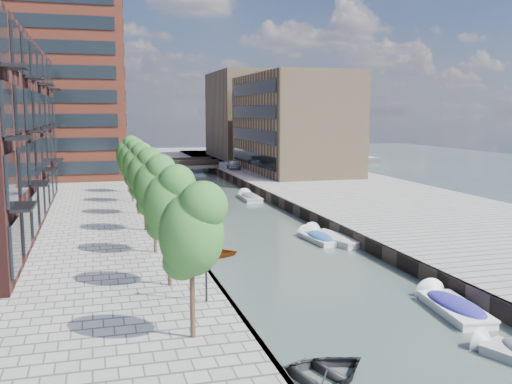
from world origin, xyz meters
name	(u,v)px	position (x,y,z in m)	size (l,w,h in m)	color
water	(217,206)	(0.00, 40.00, 0.00)	(300.00, 300.00, 0.00)	#38473F
quay_right	(358,195)	(16.00, 40.00, 0.50)	(20.00, 140.00, 1.00)	gray
quay_wall_left	(157,204)	(-6.10, 40.00, 0.50)	(0.25, 140.00, 1.00)	#332823
quay_wall_right	(273,199)	(6.10, 40.00, 0.50)	(0.25, 140.00, 1.00)	#332823
far_closure	(156,157)	(0.00, 100.00, 0.50)	(80.00, 40.00, 1.00)	gray
tower	(52,64)	(-17.00, 65.00, 16.00)	(18.00, 18.00, 30.00)	brown
tan_block_near	(292,123)	(16.00, 62.00, 8.00)	(12.00, 25.00, 14.00)	#8C7456
tan_block_far	(247,115)	(16.00, 88.00, 9.00)	(12.00, 20.00, 16.00)	#8C7456
bridge	(174,165)	(0.00, 72.00, 1.39)	(13.00, 6.00, 1.30)	gray
tree_0	(191,228)	(-8.50, 4.00, 5.31)	(2.50, 2.50, 5.95)	#382619
tree_1	(168,201)	(-8.50, 11.00, 5.31)	(2.50, 2.50, 5.95)	#382619
tree_2	(154,184)	(-8.50, 18.00, 5.31)	(2.50, 2.50, 5.95)	#382619
tree_3	(144,172)	(-8.50, 25.00, 5.31)	(2.50, 2.50, 5.95)	#382619
tree_4	(137,164)	(-8.50, 32.00, 5.31)	(2.50, 2.50, 5.95)	#382619
tree_5	(132,157)	(-8.50, 39.00, 5.31)	(2.50, 2.50, 5.95)	#382619
tree_6	(128,152)	(-8.50, 46.00, 5.31)	(2.50, 2.50, 5.95)	#382619
lamp_0	(206,248)	(-7.20, 8.00, 3.51)	(0.24, 0.24, 4.12)	black
lamp_1	(164,198)	(-7.20, 24.00, 3.51)	(0.24, 0.24, 4.12)	black
lamp_2	(145,174)	(-7.20, 40.00, 3.51)	(0.24, 0.24, 4.12)	black
sloop_0	(314,384)	(-4.64, 1.00, 0.00)	(3.47, 4.87, 1.01)	black
sloop_1	(199,244)	(-4.76, 23.50, 0.00)	(3.06, 4.29, 0.89)	black
sloop_2	(205,257)	(-5.05, 19.82, 0.00)	(3.21, 4.49, 0.93)	#974510
sloop_3	(183,228)	(-4.98, 29.89, 0.00)	(3.09, 4.33, 0.90)	silver
sloop_4	(161,198)	(-4.84, 47.30, 0.00)	(3.05, 4.28, 0.89)	black
motorboat_0	(451,306)	(4.64, 6.31, 0.21)	(2.40, 5.33, 1.72)	white
motorboat_2	(329,239)	(4.96, 22.19, 0.11)	(3.35, 5.90, 1.86)	#BDBDBB
motorboat_3	(317,238)	(4.07, 22.37, 0.18)	(2.01, 4.69, 1.52)	silver
motorboat_4	(249,197)	(4.39, 43.40, 0.21)	(1.98, 5.28, 1.74)	#B1B1AF
car	(233,164)	(8.29, 66.87, 1.72)	(1.69, 4.20, 1.43)	silver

